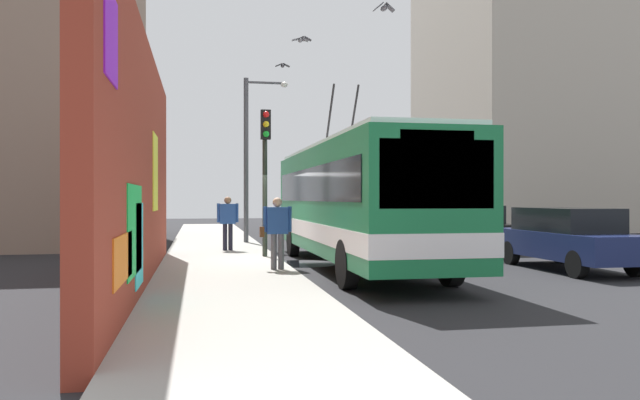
% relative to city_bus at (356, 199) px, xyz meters
% --- Properties ---
extents(ground_plane, '(80.00, 80.00, 0.00)m').
position_rel_city_bus_xyz_m(ground_plane, '(1.44, 1.80, -1.80)').
color(ground_plane, '#232326').
extents(sidewalk_slab, '(48.00, 3.20, 0.15)m').
position_rel_city_bus_xyz_m(sidewalk_slab, '(1.44, 3.40, -1.72)').
color(sidewalk_slab, '#9E9B93').
rests_on(sidewalk_slab, ground_plane).
extents(graffiti_wall, '(13.33, 0.32, 4.93)m').
position_rel_city_bus_xyz_m(graffiti_wall, '(-2.91, 5.15, 0.66)').
color(graffiti_wall, maroon).
rests_on(graffiti_wall, ground_plane).
extents(building_far_left, '(12.97, 8.41, 12.72)m').
position_rel_city_bus_xyz_m(building_far_left, '(12.32, 11.00, 4.56)').
color(building_far_left, gray).
rests_on(building_far_left, ground_plane).
extents(building_far_right, '(12.02, 9.84, 16.23)m').
position_rel_city_bus_xyz_m(building_far_right, '(18.88, -15.20, 6.32)').
color(building_far_right, '#B2A899').
rests_on(building_far_right, ground_plane).
extents(city_bus, '(11.37, 2.49, 5.01)m').
position_rel_city_bus_xyz_m(city_bus, '(0.00, 0.00, 0.00)').
color(city_bus, '#19723F').
rests_on(city_bus, ground_plane).
extents(parked_car_navy, '(4.61, 1.73, 1.58)m').
position_rel_city_bus_xyz_m(parked_car_navy, '(-1.44, -5.20, -0.96)').
color(parked_car_navy, navy).
rests_on(parked_car_navy, ground_plane).
extents(parked_car_black, '(4.80, 1.88, 1.58)m').
position_rel_city_bus_xyz_m(parked_car_black, '(4.71, -5.20, -0.96)').
color(parked_car_black, black).
rests_on(parked_car_black, ground_plane).
extents(parked_car_silver, '(4.20, 1.81, 1.58)m').
position_rel_city_bus_xyz_m(parked_car_silver, '(11.15, -5.20, -0.96)').
color(parked_car_silver, '#B7B7BC').
rests_on(parked_car_silver, ground_plane).
extents(pedestrian_midblock, '(0.23, 0.69, 1.73)m').
position_rel_city_bus_xyz_m(pedestrian_midblock, '(4.43, 3.11, -0.62)').
color(pedestrian_midblock, '#1E1E2D').
rests_on(pedestrian_midblock, sidewalk_slab).
extents(pedestrian_at_curb, '(0.23, 0.75, 1.70)m').
position_rel_city_bus_xyz_m(pedestrian_at_curb, '(-1.21, 2.22, -0.65)').
color(pedestrian_at_curb, '#595960').
rests_on(pedestrian_at_curb, sidewalk_slab).
extents(traffic_light, '(0.49, 0.28, 4.23)m').
position_rel_city_bus_xyz_m(traffic_light, '(2.04, 2.15, 1.20)').
color(traffic_light, '#2D382D').
rests_on(traffic_light, sidewalk_slab).
extents(street_lamp, '(0.44, 1.70, 6.27)m').
position_rel_city_bus_xyz_m(street_lamp, '(8.03, 2.06, 1.97)').
color(street_lamp, '#4C4C51').
rests_on(street_lamp, sidewalk_slab).
extents(flying_pigeons, '(8.97, 1.83, 1.11)m').
position_rel_city_bus_xyz_m(flying_pigeons, '(4.06, 0.43, 5.13)').
color(flying_pigeons, '#47474C').
extents(curbside_puddle, '(2.02, 2.02, 0.00)m').
position_rel_city_bus_xyz_m(curbside_puddle, '(1.32, 1.20, -1.80)').
color(curbside_puddle, black).
rests_on(curbside_puddle, ground_plane).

